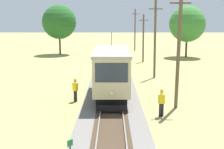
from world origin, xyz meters
TOP-DOWN VIEW (x-y plane):
  - red_tram at (0.00, 13.41)m, footprint 2.60×8.54m
  - utility_pole_near_tram at (4.50, 10.78)m, footprint 1.40×0.65m
  - utility_pole_mid at (4.50, 22.09)m, footprint 1.40×0.57m
  - utility_pole_far at (4.50, 33.88)m, footprint 1.40×0.48m
  - utility_pole_distant at (4.50, 49.85)m, footprint 1.40×0.44m
  - track_worker at (3.16, 9.06)m, footprint 0.42×0.30m
  - second_worker at (-2.72, 12.59)m, footprint 0.45×0.43m
  - tree_left_near at (12.06, 39.48)m, footprint 5.77×5.77m
  - tree_right_near at (-9.06, 43.36)m, footprint 5.84×5.84m

SIDE VIEW (x-z plane):
  - track_worker at x=3.16m, z-range 0.09..1.88m
  - second_worker at x=-2.72m, z-range 0.09..1.88m
  - red_tram at x=0.00m, z-range -0.20..4.59m
  - utility_pole_far at x=4.50m, z-range 0.10..6.86m
  - utility_pole_distant at x=4.50m, z-range 0.10..8.16m
  - utility_pole_mid at x=4.50m, z-range 0.10..8.20m
  - utility_pole_near_tram at x=4.50m, z-range 0.10..8.22m
  - tree_left_near at x=12.06m, z-range 1.22..9.45m
  - tree_right_near at x=-9.06m, z-range 1.34..9.87m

